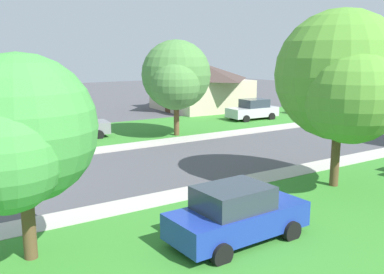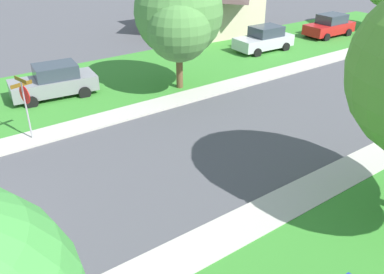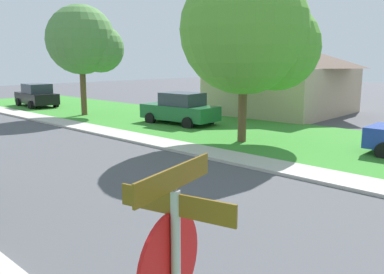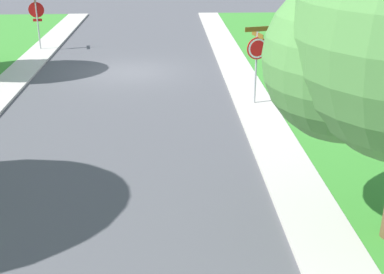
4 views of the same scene
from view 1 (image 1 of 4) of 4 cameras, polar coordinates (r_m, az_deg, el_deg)
name	(u,v)px [view 1 (image 1 of 4)]	position (r m, az deg, el deg)	size (l,w,h in m)	color
sidewalk_east	(276,175)	(20.22, 11.00, -4.99)	(1.40, 56.00, 0.10)	#B7B2A8
lawn_east	(366,206)	(17.34, 21.93, -8.38)	(8.00, 56.00, 0.08)	#38842D
sidewalk_west	(172,141)	(27.54, -2.66, -0.50)	(1.40, 56.00, 0.10)	#B7B2A8
lawn_west	(139,130)	(31.62, -6.98, 0.92)	(8.00, 56.00, 0.08)	#38842D
stop_sign_far_corner	(55,122)	(24.42, -17.61, 1.87)	(0.90, 0.90, 2.77)	#9E9EA3
car_blue_near_corner	(237,214)	(13.06, 5.89, -10.09)	(2.14, 4.35, 1.76)	#1E389E
car_grey_behind_trees	(76,126)	(29.14, -15.07, 1.42)	(2.41, 4.48, 1.76)	gray
car_red_across_road	(313,104)	(41.44, 15.60, 4.17)	(2.08, 4.32, 1.76)	red
car_silver_driveway_right	(253,110)	(36.42, 8.00, 3.57)	(2.17, 4.37, 1.76)	silver
tree_across_right	(18,136)	(11.72, -21.97, 0.14)	(4.20, 3.91, 5.60)	brown
tree_corner_large	(343,80)	(18.15, 19.28, 7.10)	(5.63, 5.24, 7.30)	brown
tree_sidewalk_near	(366,71)	(44.56, 21.89, 8.11)	(4.60, 4.28, 6.15)	brown
tree_across_left	(176,77)	(28.44, -2.12, 7.85)	(4.90, 4.56, 6.41)	brown
house_left_setback	(201,86)	(42.50, 1.13, 6.78)	(9.41, 8.28, 4.60)	beige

